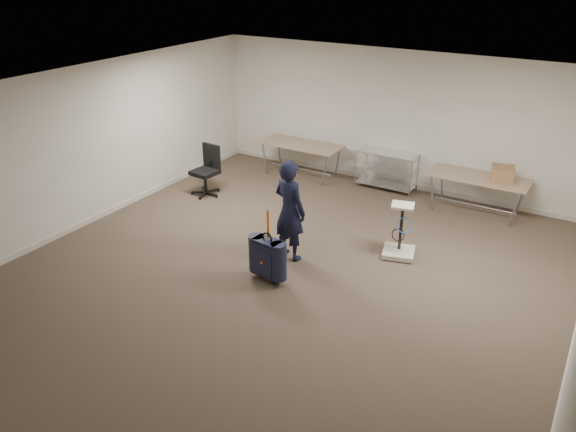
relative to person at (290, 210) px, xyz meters
The scene contains 10 objects.
ground 1.10m from the person, 71.68° to the right, with size 9.00×9.00×0.00m, color #433528.
room_shell 1.07m from the person, 71.86° to the left, with size 8.00×9.00×9.00m.
folding_table_left 3.67m from the person, 117.14° to the left, with size 1.80×0.75×0.73m.
folding_table_right 3.90m from the person, 56.90° to the left, with size 1.80×0.75×0.73m.
wire_shelf 3.54m from the person, 86.29° to the left, with size 1.22×0.47×0.80m.
person is the anchor object (origin of this frame).
suitcase 0.92m from the person, 82.85° to the right, with size 0.45×0.29×1.16m.
office_chair 3.15m from the person, 153.74° to the left, with size 0.61×0.61×1.01m.
equipment_cart 1.87m from the person, 31.95° to the left, with size 0.61×0.61×0.91m.
cardboard_box 4.10m from the person, 51.94° to the left, with size 0.39×0.29×0.29m, color olive.
Camera 1 is at (3.87, -6.16, 4.49)m, focal length 35.00 mm.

